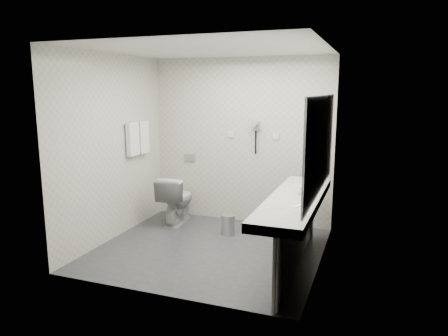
% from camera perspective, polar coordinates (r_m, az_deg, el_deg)
% --- Properties ---
extents(floor, '(2.80, 2.80, 0.00)m').
position_cam_1_polar(floor, '(5.49, -2.05, -11.01)').
color(floor, '#2E2E33').
rests_on(floor, ground).
extents(ceiling, '(2.80, 2.80, 0.00)m').
position_cam_1_polar(ceiling, '(5.12, -2.24, 15.97)').
color(ceiling, silver).
rests_on(ceiling, wall_back).
extents(wall_back, '(2.80, 0.00, 2.80)m').
position_cam_1_polar(wall_back, '(6.37, 2.30, 3.67)').
color(wall_back, beige).
rests_on(wall_back, floor).
extents(wall_front, '(2.80, 0.00, 2.80)m').
position_cam_1_polar(wall_front, '(4.00, -9.20, -0.69)').
color(wall_front, beige).
rests_on(wall_front, floor).
extents(wall_left, '(0.00, 2.60, 2.60)m').
position_cam_1_polar(wall_left, '(5.83, -15.01, 2.65)').
color(wall_left, beige).
rests_on(wall_left, floor).
extents(wall_right, '(0.00, 2.60, 2.60)m').
position_cam_1_polar(wall_right, '(4.81, 13.50, 1.07)').
color(wall_right, beige).
rests_on(wall_right, floor).
extents(vanity_counter, '(0.55, 2.20, 0.10)m').
position_cam_1_polar(vanity_counter, '(4.75, 9.67, -4.46)').
color(vanity_counter, silver).
rests_on(vanity_counter, floor).
extents(vanity_panel, '(0.03, 2.15, 0.75)m').
position_cam_1_polar(vanity_panel, '(4.87, 9.80, -9.32)').
color(vanity_panel, gray).
rests_on(vanity_panel, floor).
extents(vanity_post_near, '(0.06, 0.06, 0.75)m').
position_cam_1_polar(vanity_post_near, '(3.92, 7.39, -14.36)').
color(vanity_post_near, silver).
rests_on(vanity_post_near, floor).
extents(vanity_post_far, '(0.06, 0.06, 0.75)m').
position_cam_1_polar(vanity_post_far, '(5.85, 11.96, -5.97)').
color(vanity_post_far, silver).
rests_on(vanity_post_far, floor).
extents(mirror, '(0.02, 2.20, 1.05)m').
position_cam_1_polar(mirror, '(4.58, 13.12, 3.15)').
color(mirror, '#B2BCC6').
rests_on(mirror, wall_right).
extents(basin_near, '(0.40, 0.31, 0.05)m').
position_cam_1_polar(basin_near, '(4.13, 8.01, -6.25)').
color(basin_near, silver).
rests_on(basin_near, vanity_counter).
extents(basin_far, '(0.40, 0.31, 0.05)m').
position_cam_1_polar(basin_far, '(5.36, 10.96, -2.37)').
color(basin_far, silver).
rests_on(basin_far, vanity_counter).
extents(faucet_near, '(0.04, 0.04, 0.15)m').
position_cam_1_polar(faucet_near, '(4.07, 10.74, -5.27)').
color(faucet_near, silver).
rests_on(faucet_near, vanity_counter).
extents(faucet_far, '(0.04, 0.04, 0.15)m').
position_cam_1_polar(faucet_far, '(5.32, 13.07, -1.57)').
color(faucet_far, silver).
rests_on(faucet_far, vanity_counter).
extents(soap_bottle_a, '(0.06, 0.06, 0.11)m').
position_cam_1_polar(soap_bottle_a, '(4.71, 10.77, -3.34)').
color(soap_bottle_a, white).
rests_on(soap_bottle_a, vanity_counter).
extents(soap_bottle_b, '(0.10, 0.10, 0.09)m').
position_cam_1_polar(soap_bottle_b, '(4.81, 10.45, -3.14)').
color(soap_bottle_b, white).
rests_on(soap_bottle_b, vanity_counter).
extents(glass_left, '(0.08, 0.08, 0.11)m').
position_cam_1_polar(glass_left, '(4.86, 11.92, -2.90)').
color(glass_left, silver).
rests_on(glass_left, vanity_counter).
extents(glass_right, '(0.07, 0.07, 0.12)m').
position_cam_1_polar(glass_right, '(5.00, 11.66, -2.46)').
color(glass_right, silver).
rests_on(glass_right, vanity_counter).
extents(toilet, '(0.46, 0.76, 0.74)m').
position_cam_1_polar(toilet, '(6.43, -6.53, -4.30)').
color(toilet, silver).
rests_on(toilet, floor).
extents(flush_plate, '(0.18, 0.02, 0.12)m').
position_cam_1_polar(flush_plate, '(6.70, -4.69, 1.41)').
color(flush_plate, '#B2B5BA').
rests_on(flush_plate, wall_back).
extents(pedal_bin, '(0.22, 0.22, 0.27)m').
position_cam_1_polar(pedal_bin, '(5.96, 0.59, -7.84)').
color(pedal_bin, '#B2B5BA').
rests_on(pedal_bin, floor).
extents(bin_lid, '(0.19, 0.19, 0.02)m').
position_cam_1_polar(bin_lid, '(5.91, 0.59, -6.52)').
color(bin_lid, '#B2B5BA').
rests_on(bin_lid, pedal_bin).
extents(towel_rail, '(0.02, 0.62, 0.02)m').
position_cam_1_polar(towel_rail, '(6.22, -11.85, 6.07)').
color(towel_rail, silver).
rests_on(towel_rail, wall_left).
extents(towel_near, '(0.07, 0.24, 0.48)m').
position_cam_1_polar(towel_near, '(6.12, -12.38, 3.90)').
color(towel_near, white).
rests_on(towel_near, towel_rail).
extents(towel_far, '(0.07, 0.24, 0.48)m').
position_cam_1_polar(towel_far, '(6.36, -11.03, 4.20)').
color(towel_far, white).
rests_on(towel_far, towel_rail).
extents(dryer_cradle, '(0.10, 0.04, 0.14)m').
position_cam_1_polar(dryer_cradle, '(6.24, 4.43, 5.81)').
color(dryer_cradle, gray).
rests_on(dryer_cradle, wall_back).
extents(dryer_barrel, '(0.08, 0.14, 0.08)m').
position_cam_1_polar(dryer_barrel, '(6.17, 4.26, 6.04)').
color(dryer_barrel, gray).
rests_on(dryer_barrel, dryer_cradle).
extents(dryer_cord, '(0.02, 0.02, 0.35)m').
position_cam_1_polar(dryer_cord, '(6.25, 4.36, 3.52)').
color(dryer_cord, black).
rests_on(dryer_cord, dryer_cradle).
extents(switch_plate_a, '(0.09, 0.02, 0.09)m').
position_cam_1_polar(switch_plate_a, '(6.39, 0.99, 4.61)').
color(switch_plate_a, silver).
rests_on(switch_plate_a, wall_back).
extents(switch_plate_b, '(0.09, 0.02, 0.09)m').
position_cam_1_polar(switch_plate_b, '(6.20, 7.13, 4.34)').
color(switch_plate_b, silver).
rests_on(switch_plate_b, wall_back).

